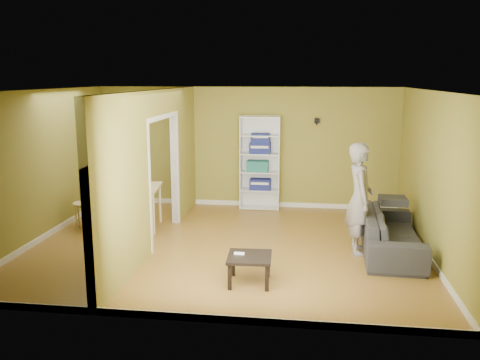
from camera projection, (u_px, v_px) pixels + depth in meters
The scene contains 16 objects.
room_shell at pixel (226, 170), 8.35m from camera, with size 6.50×6.50×6.50m.
partition at pixel (156, 169), 8.51m from camera, with size 0.22×5.50×2.60m, color olive, non-canonical shape.
wall_speaker at pixel (317, 121), 10.65m from camera, with size 0.10×0.10×0.10m, color black.
sofa at pixel (391, 226), 8.22m from camera, with size 0.97×2.27×0.86m, color black.
person at pixel (360, 189), 8.08m from camera, with size 0.60×0.77×2.11m, color slate.
bookshelf at pixel (260, 162), 10.90m from camera, with size 0.84×0.37×2.00m.
paper_box_navy_a at pixel (260, 184), 10.95m from camera, with size 0.44×0.29×0.23m, color #1F2550.
paper_box_teal at pixel (258, 166), 10.88m from camera, with size 0.45×0.29×0.23m, color #217959.
paper_box_navy_b at pixel (260, 148), 10.79m from camera, with size 0.44×0.29×0.23m, color navy.
paper_box_navy_c at pixel (261, 139), 10.75m from camera, with size 0.39×0.26×0.20m, color navy.
coffee_table at pixel (250, 260), 6.98m from camera, with size 0.60×0.60×0.40m.
game_controller at pixel (239, 253), 7.02m from camera, with size 0.14×0.04×0.03m, color white.
dining_table at pixel (124, 190), 9.46m from camera, with size 1.30×0.87×0.81m.
chair_left at pixel (85, 202), 9.57m from camera, with size 0.45×0.45×0.98m, color #DABF89, non-canonical shape.
chair_near at pixel (119, 212), 8.98m from camera, with size 0.42×0.42×0.91m, color #DABF7F, non-canonical shape.
chair_far at pixel (135, 196), 10.04m from camera, with size 0.45×0.45×0.98m, color tan, non-canonical shape.
Camera 1 is at (1.30, -8.12, 2.82)m, focal length 38.00 mm.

